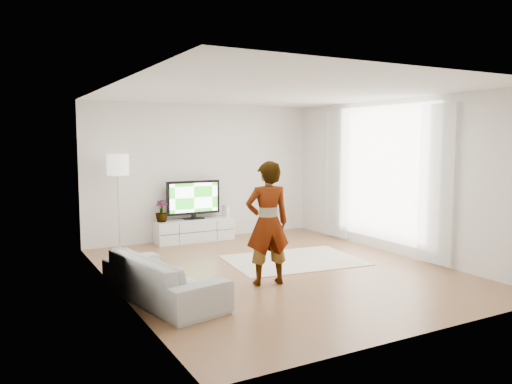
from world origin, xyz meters
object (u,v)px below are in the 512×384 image
media_console (194,230)px  player (267,223)px  television (194,198)px  rug (294,260)px  sofa (163,278)px  floor_lamp (118,169)px

media_console → player: size_ratio=0.92×
television → player: bearing=-93.7°
media_console → rug: size_ratio=0.73×
sofa → floor_lamp: floor_lamp is taller
television → floor_lamp: size_ratio=0.63×
media_console → player: bearing=-93.7°
media_console → television: bearing=90.0°
player → floor_lamp: (-1.31, 3.31, 0.64)m
media_console → floor_lamp: (-1.53, -0.06, 1.30)m
television → player: player is taller
sofa → rug: bearing=-81.2°
floor_lamp → player: bearing=-68.4°
television → player: 3.41m
television → rug: bearing=-69.6°
media_console → sofa: sofa is taller
rug → floor_lamp: size_ratio=1.23×
media_console → sofa: size_ratio=0.80×
media_console → rug: media_console is taller
sofa → player: bearing=-103.1°
media_console → sofa: bearing=-117.8°
sofa → television: bearing=-38.9°
television → player: size_ratio=0.64×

